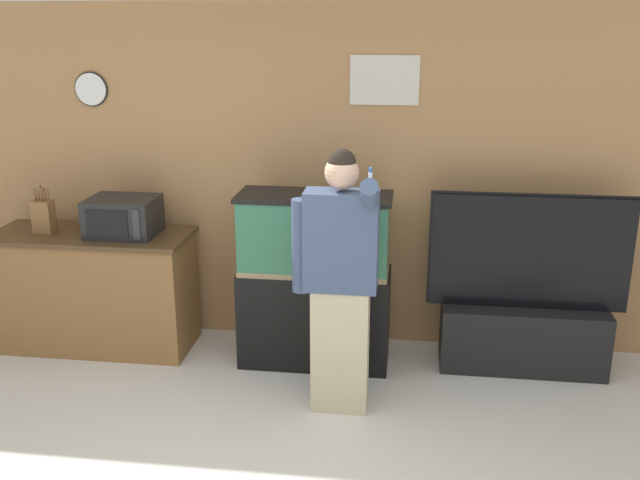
% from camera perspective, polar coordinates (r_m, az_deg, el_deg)
% --- Properties ---
extents(wall_back_paneled, '(10.00, 0.08, 2.60)m').
position_cam_1_polar(wall_back_paneled, '(5.49, -1.33, 4.98)').
color(wall_back_paneled, '#A87A4C').
rests_on(wall_back_paneled, ground_plane).
extents(counter_island, '(1.51, 0.62, 0.92)m').
position_cam_1_polar(counter_island, '(5.81, -17.50, -3.82)').
color(counter_island, brown).
rests_on(counter_island, ground_plane).
extents(microwave, '(0.50, 0.41, 0.28)m').
position_cam_1_polar(microwave, '(5.51, -15.47, 1.83)').
color(microwave, black).
rests_on(microwave, counter_island).
extents(knife_block, '(0.14, 0.12, 0.35)m').
position_cam_1_polar(knife_block, '(5.77, -21.24, 1.84)').
color(knife_block, brown).
rests_on(knife_block, counter_island).
extents(aquarium_on_stand, '(1.10, 0.45, 1.29)m').
position_cam_1_polar(aquarium_on_stand, '(5.21, -0.42, -3.25)').
color(aquarium_on_stand, black).
rests_on(aquarium_on_stand, ground_plane).
extents(tv_on_stand, '(1.42, 0.40, 1.32)m').
position_cam_1_polar(tv_on_stand, '(5.42, 15.99, -6.05)').
color(tv_on_stand, black).
rests_on(tv_on_stand, ground_plane).
extents(person_standing, '(0.55, 0.41, 1.74)m').
position_cam_1_polar(person_standing, '(4.49, 1.55, -3.18)').
color(person_standing, '#BCAD89').
rests_on(person_standing, ground_plane).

